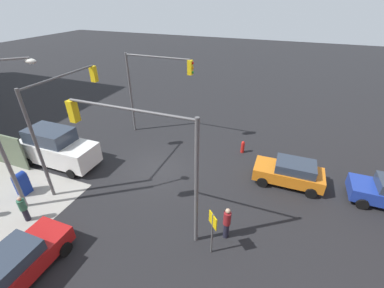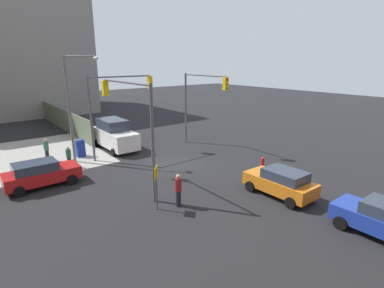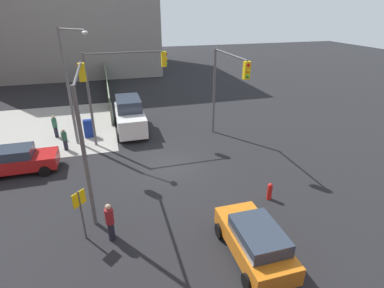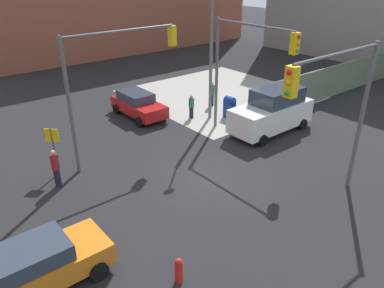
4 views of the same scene
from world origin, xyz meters
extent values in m
plane|color=black|center=(0.00, 0.00, 0.00)|extent=(120.00, 120.00, 0.00)
cylinder|color=#59595B|center=(-4.50, 4.50, 3.25)|extent=(0.18, 0.18, 6.50)
cylinder|color=#59595B|center=(-1.59, 4.50, 6.38)|extent=(5.82, 0.12, 0.12)
cube|color=yellow|center=(1.32, 4.50, 5.85)|extent=(0.32, 0.36, 1.00)
sphere|color=red|center=(1.50, 4.50, 6.17)|extent=(0.18, 0.18, 0.18)
sphere|color=orange|center=(1.50, 4.50, 5.85)|extent=(0.18, 0.18, 0.18)
sphere|color=green|center=(1.50, 4.50, 5.53)|extent=(0.18, 0.18, 0.18)
cylinder|color=#59595B|center=(4.50, -4.50, 3.25)|extent=(0.18, 0.18, 6.50)
cylinder|color=#59595B|center=(1.90, -4.50, 6.38)|extent=(5.20, 0.12, 0.12)
cube|color=yellow|center=(-0.70, -4.50, 5.85)|extent=(0.32, 0.36, 1.00)
sphere|color=red|center=(-0.88, -4.50, 6.17)|extent=(0.18, 0.18, 0.18)
sphere|color=orange|center=(-0.88, -4.50, 5.85)|extent=(0.18, 0.18, 0.18)
sphere|color=green|center=(-0.88, -4.50, 5.53)|extent=(0.18, 0.18, 0.18)
cylinder|color=#59595B|center=(4.50, 4.50, 3.25)|extent=(0.18, 0.18, 6.50)
cylinder|color=#59595B|center=(4.50, 1.89, 6.38)|extent=(0.12, 5.23, 0.12)
cube|color=yellow|center=(4.50, -0.73, 5.85)|extent=(0.36, 0.32, 1.00)
sphere|color=red|center=(4.50, -0.91, 6.17)|extent=(0.18, 0.18, 0.18)
sphere|color=orange|center=(4.50, -0.91, 5.85)|extent=(0.18, 0.18, 0.18)
sphere|color=green|center=(4.50, -0.91, 5.53)|extent=(0.18, 0.18, 0.18)
ellipsoid|color=silver|center=(3.45, 4.15, 7.75)|extent=(0.56, 0.36, 0.24)
cylinder|color=#4C4C4C|center=(-5.40, 4.89, 1.20)|extent=(0.08, 0.08, 2.40)
cube|color=yellow|center=(-5.40, 4.89, 2.05)|extent=(0.48, 0.48, 0.64)
cube|color=navy|center=(6.20, 5.00, 0.57)|extent=(0.56, 0.64, 1.15)
cylinder|color=navy|center=(6.20, 5.00, 1.15)|extent=(0.56, 0.64, 0.56)
cylinder|color=red|center=(-5.00, -4.20, 0.40)|extent=(0.26, 0.26, 0.80)
sphere|color=red|center=(-5.00, -4.20, 0.82)|extent=(0.24, 0.24, 0.24)
cube|color=orange|center=(-8.31, -1.60, 0.70)|extent=(4.09, 1.80, 0.75)
cube|color=#2D3847|center=(-8.64, -1.60, 1.35)|extent=(2.29, 1.58, 0.55)
cylinder|color=black|center=(-6.92, -0.70, 0.32)|extent=(0.64, 0.22, 0.64)
cylinder|color=black|center=(-6.92, -2.50, 0.32)|extent=(0.64, 0.22, 0.64)
cylinder|color=black|center=(-9.70, -0.70, 0.32)|extent=(0.64, 0.22, 0.64)
cylinder|color=black|center=(-9.70, -2.50, 0.32)|extent=(0.64, 0.22, 0.64)
cylinder|color=black|center=(-12.33, -0.77, 0.32)|extent=(0.64, 0.22, 0.64)
cylinder|color=black|center=(-12.33, -2.57, 0.32)|extent=(0.64, 0.22, 0.64)
cube|color=#B21919|center=(1.66, 8.85, 0.70)|extent=(1.80, 4.33, 0.75)
cube|color=#2D3847|center=(1.66, 9.20, 1.35)|extent=(1.58, 2.42, 0.55)
cylinder|color=black|center=(2.56, 7.38, 0.32)|extent=(0.22, 0.64, 0.64)
cylinder|color=black|center=(0.76, 7.38, 0.32)|extent=(0.22, 0.64, 0.64)
cube|color=white|center=(6.49, 1.80, 1.02)|extent=(5.40, 2.10, 1.40)
cube|color=#2D3847|center=(6.92, 1.80, 2.17)|extent=(3.02, 1.85, 0.90)
cylinder|color=black|center=(4.65, 0.75, 0.32)|extent=(0.64, 0.22, 0.64)
cylinder|color=black|center=(4.65, 2.85, 0.32)|extent=(0.64, 0.22, 0.64)
cylinder|color=black|center=(8.33, 0.75, 0.32)|extent=(0.64, 0.22, 0.64)
cylinder|color=black|center=(8.33, 2.85, 0.32)|extent=(0.64, 0.22, 0.64)
cylinder|color=maroon|center=(-5.80, 3.80, 1.24)|extent=(0.36, 0.36, 0.70)
sphere|color=tan|center=(-5.80, 3.80, 1.71)|extent=(0.24, 0.24, 0.24)
cylinder|color=#1E1E2D|center=(-5.80, 3.80, 0.44)|extent=(0.28, 0.28, 0.89)
cylinder|color=#2D664C|center=(4.20, 6.50, 1.06)|extent=(0.36, 0.36, 0.60)
sphere|color=tan|center=(4.20, 6.50, 1.46)|extent=(0.21, 0.21, 0.21)
cylinder|color=#1E1E2D|center=(4.20, 6.50, 0.38)|extent=(0.28, 0.28, 0.76)
camera|label=1|loc=(-7.34, 12.39, 10.33)|focal=24.00mm
camera|label=2|loc=(-17.78, 12.32, 7.58)|focal=28.00mm
camera|label=3|loc=(-16.39, 3.27, 9.19)|focal=28.00mm
camera|label=4|loc=(-10.27, -11.34, 9.18)|focal=35.00mm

